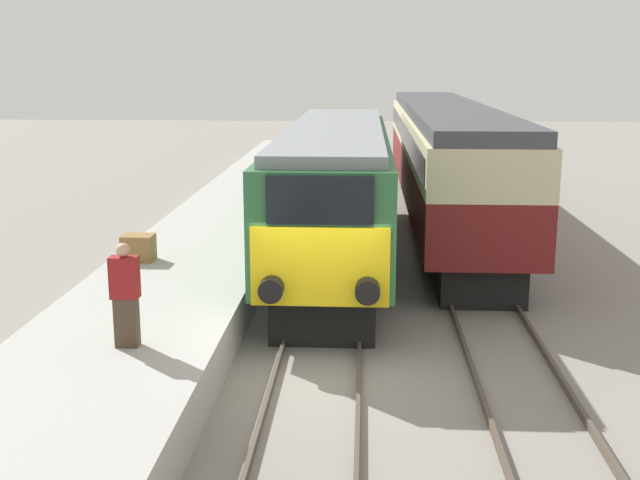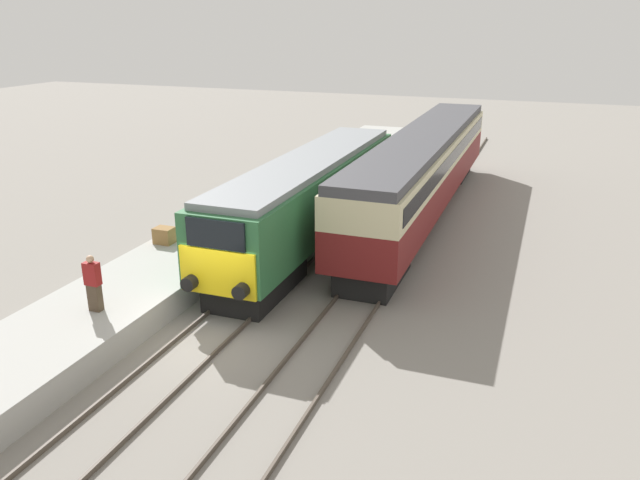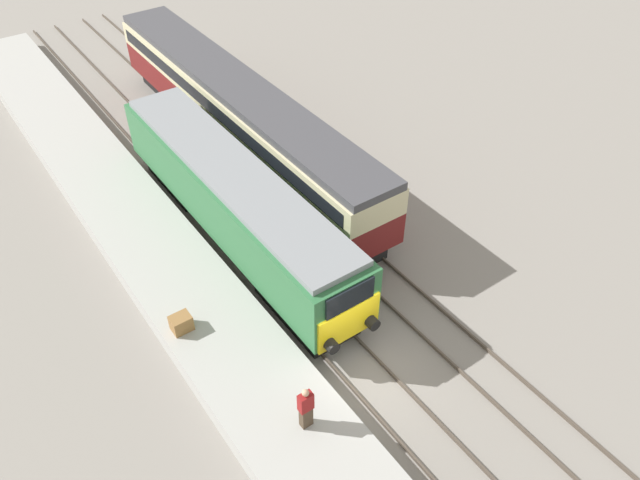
% 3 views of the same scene
% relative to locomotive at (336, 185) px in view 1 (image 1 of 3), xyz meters
% --- Properties ---
extents(ground_plane, '(120.00, 120.00, 0.00)m').
position_rel_locomotive_xyz_m(ground_plane, '(0.00, -8.24, -2.06)').
color(ground_plane, gray).
extents(platform_left, '(3.50, 50.00, 0.84)m').
position_rel_locomotive_xyz_m(platform_left, '(-3.30, -0.24, -1.64)').
color(platform_left, '#A8A8A3').
rests_on(platform_left, ground_plane).
extents(rails_near_track, '(1.51, 60.00, 0.14)m').
position_rel_locomotive_xyz_m(rails_near_track, '(0.00, -3.24, -1.99)').
color(rails_near_track, '#4C4238').
rests_on(rails_near_track, ground_plane).
extents(rails_far_track, '(1.50, 60.00, 0.14)m').
position_rel_locomotive_xyz_m(rails_far_track, '(3.40, -3.24, -1.99)').
color(rails_far_track, '#4C4238').
rests_on(rails_far_track, ground_plane).
extents(locomotive, '(2.70, 15.38, 3.64)m').
position_rel_locomotive_xyz_m(locomotive, '(0.00, 0.00, 0.00)').
color(locomotive, black).
rests_on(locomotive, ground_plane).
extents(passenger_carriage, '(2.75, 20.90, 3.90)m').
position_rel_locomotive_xyz_m(passenger_carriage, '(3.40, 5.62, 0.33)').
color(passenger_carriage, black).
rests_on(passenger_carriage, ground_plane).
extents(person_on_platform, '(0.44, 0.26, 1.69)m').
position_rel_locomotive_xyz_m(person_on_platform, '(-2.97, -9.30, -0.38)').
color(person_on_platform, '#473828').
rests_on(person_on_platform, platform_left).
extents(luggage_crate, '(0.70, 0.56, 0.60)m').
position_rel_locomotive_xyz_m(luggage_crate, '(-4.34, -3.78, -0.92)').
color(luggage_crate, olive).
rests_on(luggage_crate, platform_left).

